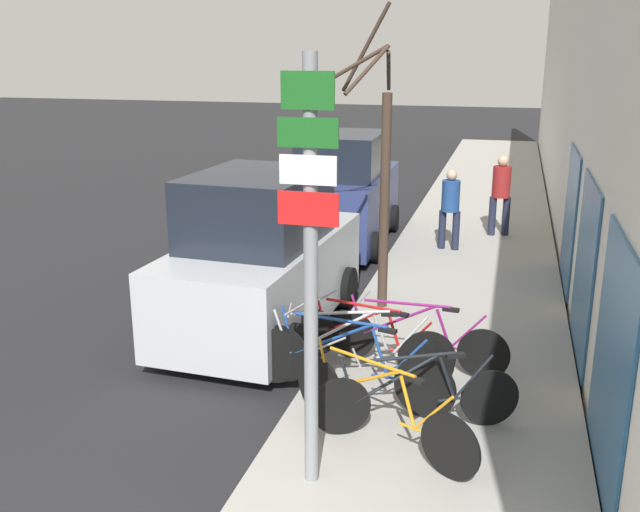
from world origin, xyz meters
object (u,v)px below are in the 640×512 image
Objects in this scene: signpost at (310,265)px; parked_car_1 at (344,195)px; bicycle_1 at (416,397)px; street_tree at (381,177)px; pedestrian_far at (450,204)px; pedestrian_near at (501,190)px; bicycle_4 at (370,341)px; bicycle_3 at (351,353)px; bicycle_5 at (415,340)px; bicycle_0 at (380,409)px; bicycle_2 at (350,365)px; parked_car_0 at (261,261)px.

parked_car_1 is at bearing 101.45° from signpost.
street_tree is (-1.09, 3.67, 1.66)m from bicycle_1.
pedestrian_far is (-0.34, 7.27, 0.55)m from bicycle_1.
bicycle_4 is at bearing -114.52° from pedestrian_near.
bicycle_4 is at bearing -28.41° from bicycle_3.
bicycle_3 is 1.05× the size of bicycle_5.
street_tree reaches higher than bicycle_4.
bicycle_0 is at bearing -146.77° from bicycle_4.
bicycle_0 is (0.49, 0.80, -1.71)m from signpost.
pedestrian_far is (-0.02, 7.63, 0.54)m from bicycle_0.
bicycle_4 is at bearing 91.73° from pedestrian_far.
bicycle_2 is at bearing 60.16° from bicycle_0.
street_tree is (-1.69, -5.02, 1.04)m from pedestrian_near.
parked_car_0 is 5.23m from pedestrian_far.
signpost is at bearing 92.60° from pedestrian_far.
pedestrian_near reaches higher than bicycle_3.
bicycle_4 is 2.28m from parked_car_0.
street_tree is (-0.87, 2.15, 1.65)m from bicycle_5.
bicycle_0 is 1.78m from bicycle_4.
bicycle_4 is 1.25× the size of pedestrian_near.
bicycle_4 is at bearing 113.18° from bicycle_5.
pedestrian_near is (1.42, 8.18, 0.58)m from bicycle_2.
signpost is 9.07m from parked_car_1.
bicycle_0 is 0.50× the size of parked_car_0.
parked_car_0 reaches higher than bicycle_2.
bicycle_5 is 6.60m from parked_car_1.
street_tree is (1.51, -3.99, 1.12)m from parked_car_1.
bicycle_5 is 7.24m from pedestrian_near.
bicycle_1 is at bearing 98.48° from pedestrian_far.
bicycle_3 is (-0.07, 0.35, -0.01)m from bicycle_2.
signpost is at bearing -86.71° from street_tree.
bicycle_0 is 0.89× the size of bicycle_5.
parked_car_0 is at bearing 73.03° from bicycle_5.
bicycle_5 is at bearing 97.01° from pedestrian_far.
parked_car_1 reaches higher than pedestrian_far.
bicycle_3 is 0.95m from bicycle_5.
parked_car_1 is at bearing -3.16° from bicycle_1.
bicycle_0 is at bearing -79.20° from street_tree.
street_tree is at bearing 28.49° from bicycle_5.
parked_car_0 is at bearing 23.75° from bicycle_1.
bicycle_3 is at bearing 140.61° from bicycle_5.
pedestrian_near is at bearing 65.24° from parked_car_0.
bicycle_0 is at bearing -109.82° from pedestrian_near.
bicycle_5 is 2.67m from parked_car_0.
bicycle_0 is 3.75m from parked_car_0.
bicycle_3 is 0.54× the size of street_tree.
bicycle_1 is 1.21× the size of pedestrian_near.
signpost is 10.01m from pedestrian_near.
signpost reaches higher than parked_car_1.
parked_car_0 is at bearing 76.05° from bicycle_4.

